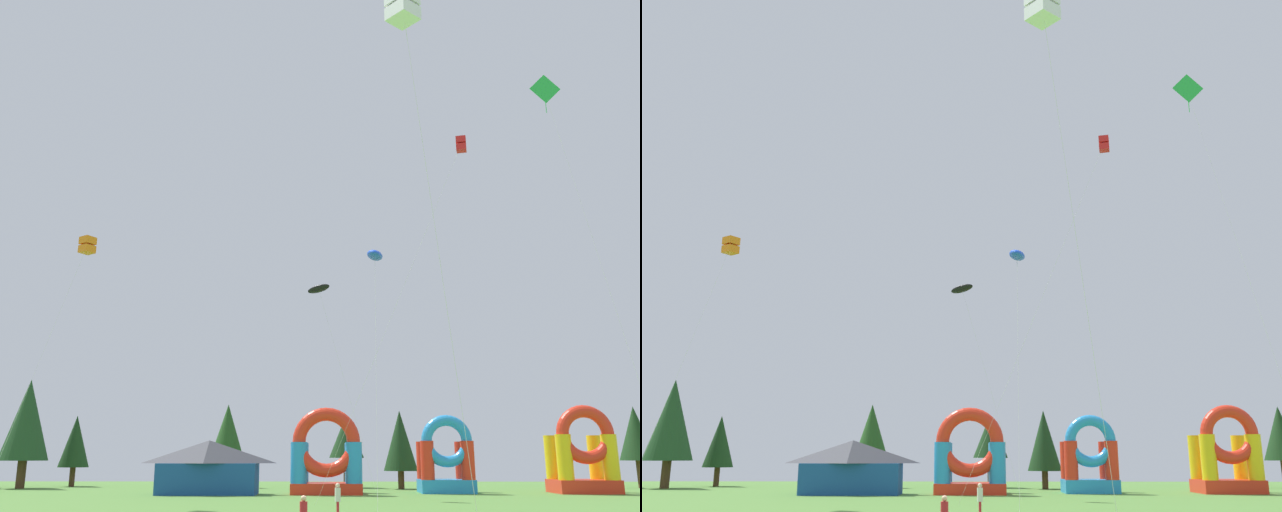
{
  "view_description": "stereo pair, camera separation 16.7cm",
  "coord_description": "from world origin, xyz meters",
  "views": [
    {
      "loc": [
        0.53,
        -26.41,
        2.84
      ],
      "look_at": [
        0.0,
        6.38,
        12.16
      ],
      "focal_mm": 39.62,
      "sensor_mm": 36.0,
      "label": 1
    },
    {
      "loc": [
        0.7,
        -26.41,
        2.84
      ],
      "look_at": [
        0.0,
        6.38,
        12.16
      ],
      "focal_mm": 39.62,
      "sensor_mm": 36.0,
      "label": 2
    }
  ],
  "objects": [
    {
      "name": "kite_orange_box",
      "position": [
        -16.03,
        19.18,
        16.62
      ],
      "size": [
        3.59,
        5.25,
        17.21
      ],
      "color": "orange",
      "rests_on": "ground_plane"
    },
    {
      "name": "kite_white_box",
      "position": [
        2.78,
        -7.53,
        16.18
      ],
      "size": [
        2.42,
        2.2,
        16.69
      ],
      "color": "white",
      "rests_on": "ground_plane"
    },
    {
      "name": "inflatable_blue_arch",
      "position": [
        0.1,
        31.06,
        2.4
      ],
      "size": [
        5.51,
        4.57,
        6.52
      ],
      "color": "red",
      "rests_on": "ground_plane"
    },
    {
      "name": "kite_green_diamond",
      "position": [
        13.98,
        13.56,
        24.74
      ],
      "size": [
        4.33,
        3.54,
        25.56
      ],
      "color": "green",
      "rests_on": "ground_plane"
    },
    {
      "name": "tree_row_6",
      "position": [
        29.23,
        42.6,
        4.88
      ],
      "size": [
        3.36,
        3.36,
        7.42
      ],
      "color": "#4C331E",
      "rests_on": "ground_plane"
    },
    {
      "name": "tree_row_3",
      "position": [
        -9.48,
        43.28,
        5.15
      ],
      "size": [
        3.16,
        3.16,
        7.7
      ],
      "color": "#4C331E",
      "rests_on": "ground_plane"
    },
    {
      "name": "kite_red_box",
      "position": [
        9.14,
        16.65,
        22.63
      ],
      "size": [
        10.06,
        2.64,
        23.23
      ],
      "color": "red",
      "rests_on": "ground_plane"
    },
    {
      "name": "tree_row_2",
      "position": [
        -24.88,
        45.34,
        4.23
      ],
      "size": [
        2.96,
        2.96,
        6.74
      ],
      "color": "#4C331E",
      "rests_on": "ground_plane"
    },
    {
      "name": "festival_tent",
      "position": [
        -9.03,
        30.43,
        2.02
      ],
      "size": [
        7.54,
        3.51,
        4.04
      ],
      "color": "#19478C",
      "rests_on": "ground_plane"
    },
    {
      "name": "inflatable_orange_dome",
      "position": [
        9.73,
        33.03,
        2.24
      ],
      "size": [
        4.29,
        3.85,
        6.05
      ],
      "color": "#268CD8",
      "rests_on": "ground_plane"
    },
    {
      "name": "kite_black_parafoil",
      "position": [
        -0.43,
        26.44,
        15.21
      ],
      "size": [
        5.14,
        3.58,
        15.71
      ],
      "color": "black",
      "rests_on": "ground_plane"
    },
    {
      "name": "tree_row_5",
      "position": [
        6.77,
        40.27,
        4.21
      ],
      "size": [
        3.09,
        3.09,
        6.92
      ],
      "color": "#4C331E",
      "rests_on": "ground_plane"
    },
    {
      "name": "kite_blue_parafoil",
      "position": [
        2.8,
        8.64,
        12.81
      ],
      "size": [
        1.08,
        5.78,
        13.28
      ],
      "color": "blue",
      "rests_on": "ground_plane"
    },
    {
      "name": "tree_row_1",
      "position": [
        -28.02,
        40.85,
        6.11
      ],
      "size": [
        4.46,
        4.46,
        9.88
      ],
      "color": "#4C331E",
      "rests_on": "ground_plane"
    },
    {
      "name": "inflatable_yellow_castle",
      "position": [
        20.72,
        32.86,
        2.56
      ],
      "size": [
        4.83,
        4.4,
        6.81
      ],
      "color": "red",
      "rests_on": "ground_plane"
    },
    {
      "name": "tree_row_4",
      "position": [
        1.92,
        43.06,
        4.63
      ],
      "size": [
        3.31,
        3.31,
        6.7
      ],
      "color": "#4C331E",
      "rests_on": "ground_plane"
    },
    {
      "name": "person_near_camera",
      "position": [
        0.8,
        8.72,
        0.96
      ],
      "size": [
        0.3,
        0.3,
        1.61
      ],
      "rotation": [
        0.0,
        0.0,
        1.66
      ],
      "color": "#B21E26",
      "rests_on": "ground_plane"
    }
  ]
}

